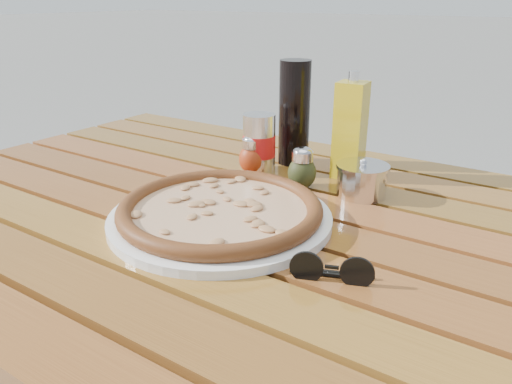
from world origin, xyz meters
The scene contains 10 objects.
table centered at (0.00, 0.00, 0.67)m, with size 1.40×0.90×0.75m.
plate centered at (-0.02, -0.06, 0.76)m, with size 0.36×0.36×0.01m, color white.
pizza centered at (-0.02, -0.06, 0.77)m, with size 0.43×0.43×0.03m.
pepper_shaker centered at (-0.11, 0.17, 0.79)m, with size 0.07×0.07×0.08m.
oregano_shaker centered at (0.02, 0.15, 0.79)m, with size 0.06×0.06×0.08m.
dark_bottle centered at (-0.07, 0.28, 0.86)m, with size 0.07×0.07×0.22m, color black.
soda_can centered at (-0.10, 0.19, 0.81)m, with size 0.09×0.09×0.12m.
olive_oil_cruet centered at (0.06, 0.26, 0.85)m, with size 0.06×0.06×0.21m.
parmesan_tin centered at (0.13, 0.18, 0.78)m, with size 0.11×0.11×0.07m.
sunglasses centered at (0.21, -0.12, 0.77)m, with size 0.11×0.06×0.04m.
Camera 1 is at (0.44, -0.64, 1.09)m, focal length 35.00 mm.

